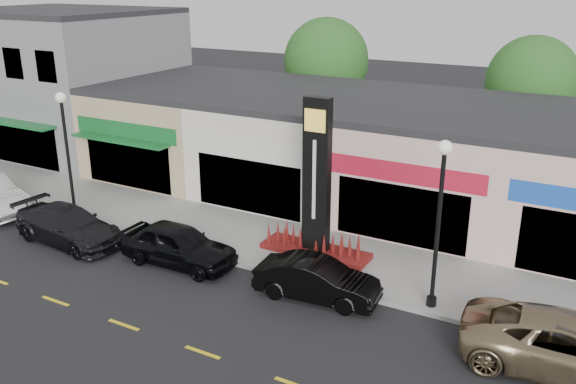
% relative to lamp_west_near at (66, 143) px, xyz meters
% --- Properties ---
extents(ground, '(120.00, 120.00, 0.00)m').
position_rel_lamp_west_near_xyz_m(ground, '(8.00, -2.50, -3.48)').
color(ground, black).
rests_on(ground, ground).
extents(sidewalk, '(52.00, 4.30, 0.15)m').
position_rel_lamp_west_near_xyz_m(sidewalk, '(8.00, 1.85, -3.40)').
color(sidewalk, gray).
rests_on(sidewalk, ground).
extents(curb, '(52.00, 0.20, 0.15)m').
position_rel_lamp_west_near_xyz_m(curb, '(8.00, -0.40, -3.40)').
color(curb, gray).
rests_on(curb, ground).
extents(building_grey_2story, '(12.00, 10.95, 8.30)m').
position_rel_lamp_west_near_xyz_m(building_grey_2story, '(-10.00, 8.98, 0.67)').
color(building_grey_2story, slate).
rests_on(building_grey_2story, ground).
extents(shop_beige, '(7.00, 10.85, 4.80)m').
position_rel_lamp_west_near_xyz_m(shop_beige, '(-0.50, 8.96, -1.08)').
color(shop_beige, tan).
rests_on(shop_beige, ground).
extents(shop_cream, '(7.00, 10.01, 4.80)m').
position_rel_lamp_west_near_xyz_m(shop_cream, '(6.50, 8.97, -1.08)').
color(shop_cream, silver).
rests_on(shop_cream, ground).
extents(shop_pink_w, '(7.00, 10.01, 4.80)m').
position_rel_lamp_west_near_xyz_m(shop_pink_w, '(13.50, 8.97, -1.08)').
color(shop_pink_w, beige).
rests_on(shop_pink_w, ground).
extents(tree_rear_west, '(5.20, 5.20, 7.83)m').
position_rel_lamp_west_near_xyz_m(tree_rear_west, '(4.00, 17.00, 1.74)').
color(tree_rear_west, '#382619').
rests_on(tree_rear_west, ground).
extents(tree_rear_mid, '(4.80, 4.80, 7.29)m').
position_rel_lamp_west_near_xyz_m(tree_rear_mid, '(16.00, 17.00, 1.41)').
color(tree_rear_mid, '#382619').
rests_on(tree_rear_mid, ground).
extents(lamp_west_near, '(0.44, 0.44, 5.47)m').
position_rel_lamp_west_near_xyz_m(lamp_west_near, '(0.00, 0.00, 0.00)').
color(lamp_west_near, black).
rests_on(lamp_west_near, sidewalk).
extents(lamp_east_near, '(0.44, 0.44, 5.47)m').
position_rel_lamp_west_near_xyz_m(lamp_east_near, '(16.00, 0.00, 0.00)').
color(lamp_east_near, black).
rests_on(lamp_east_near, sidewalk).
extents(pylon_sign, '(4.20, 1.30, 6.00)m').
position_rel_lamp_west_near_xyz_m(pylon_sign, '(11.00, 1.70, -1.20)').
color(pylon_sign, maroon).
rests_on(pylon_sign, sidewalk).
extents(car_dark_sedan, '(2.41, 5.14, 1.45)m').
position_rel_lamp_west_near_xyz_m(car_dark_sedan, '(1.74, -1.90, -2.75)').
color(car_dark_sedan, black).
rests_on(car_dark_sedan, ground).
extents(car_black_sedan, '(1.91, 4.59, 1.55)m').
position_rel_lamp_west_near_xyz_m(car_black_sedan, '(6.82, -1.31, -2.70)').
color(car_black_sedan, black).
rests_on(car_black_sedan, ground).
extents(car_black_conv, '(1.83, 4.27, 1.37)m').
position_rel_lamp_west_near_xyz_m(car_black_conv, '(12.47, -1.14, -2.79)').
color(car_black_conv, black).
rests_on(car_black_conv, ground).
extents(car_gold_suv, '(3.12, 5.90, 1.58)m').
position_rel_lamp_west_near_xyz_m(car_gold_suv, '(20.14, -1.36, -2.69)').
color(car_gold_suv, '#907C5B').
rests_on(car_gold_suv, ground).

